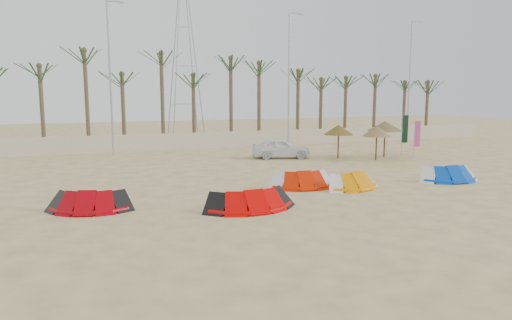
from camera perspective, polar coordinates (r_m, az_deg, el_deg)
name	(u,v)px	position (r m, az deg, el deg)	size (l,w,h in m)	color
ground	(312,217)	(17.13, 6.98, -7.08)	(120.00, 120.00, 0.00)	#DFCD7C
boundary_wall	(189,141)	(37.65, -8.41, 2.38)	(60.00, 0.30, 1.30)	beige
palm_line	(191,70)	(39.09, -8.08, 11.11)	(52.00, 4.00, 7.70)	brown
lamp_b	(110,76)	(34.73, -17.73, 10.03)	(1.25, 0.14, 11.00)	#A5A8AD
lamp_c	(289,78)	(38.04, 4.18, 10.23)	(1.25, 0.14, 11.00)	#A5A8AD
lamp_d	(410,79)	(44.33, 18.67, 9.55)	(1.25, 0.14, 11.00)	#A5A8AD
pylon	(186,141)	(43.76, -8.72, 2.35)	(3.00, 3.00, 14.00)	#A5A8AD
kite_red_left	(89,199)	(19.13, -20.14, -4.61)	(3.49, 2.27, 0.90)	#A20007
kite_red_mid	(248,198)	(18.21, -1.03, -4.72)	(3.70, 1.72, 0.90)	#D60200
kite_red_right	(300,178)	(22.36, 5.50, -2.29)	(3.33, 1.88, 0.90)	red
kite_orange	(351,179)	(22.49, 11.79, -2.38)	(3.16, 2.05, 0.90)	orange
kite_blue	(445,172)	(25.86, 22.59, -1.45)	(3.34, 1.82, 0.90)	#0442BB
parasol_left	(339,130)	(32.28, 10.29, 3.75)	(2.09, 2.09, 2.36)	#4C331E
parasol_mid	(377,131)	(31.84, 14.87, 3.48)	(1.96, 1.96, 2.33)	#4C331E
parasol_right	(385,126)	(33.63, 15.84, 4.10)	(2.50, 2.50, 2.56)	#4C331E
flag_pink	(416,135)	(33.76, 19.41, 2.98)	(0.45, 0.11, 2.76)	#A5A8AD
flag_green	(404,130)	(35.16, 18.01, 3.58)	(0.44, 0.17, 3.11)	#A5A8AD
car	(281,148)	(32.04, 3.11, 1.48)	(1.63, 4.06, 1.38)	white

